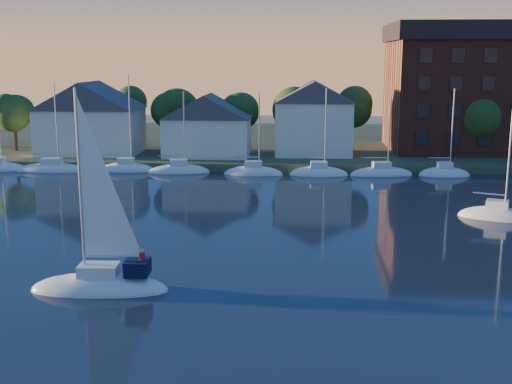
# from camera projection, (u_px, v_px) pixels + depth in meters

# --- Properties ---
(ground) EXTENTS (260.00, 260.00, 0.00)m
(ground) POSITION_uv_depth(u_px,v_px,m) (170.00, 360.00, 29.54)
(ground) COLOR black
(ground) RESTS_ON ground
(shoreline_land) EXTENTS (160.00, 50.00, 2.00)m
(shoreline_land) POSITION_uv_depth(u_px,v_px,m) (260.00, 145.00, 102.82)
(shoreline_land) COLOR #394226
(shoreline_land) RESTS_ON ground
(wooden_dock) EXTENTS (120.00, 3.00, 1.00)m
(wooden_dock) POSITION_uv_depth(u_px,v_px,m) (250.00, 169.00, 80.35)
(wooden_dock) COLOR brown
(wooden_dock) RESTS_ON ground
(clubhouse_west) EXTENTS (13.65, 9.45, 9.64)m
(clubhouse_west) POSITION_uv_depth(u_px,v_px,m) (91.00, 117.00, 86.34)
(clubhouse_west) COLOR white
(clubhouse_west) RESTS_ON shoreline_land
(clubhouse_centre) EXTENTS (11.55, 8.40, 8.08)m
(clubhouse_centre) POSITION_uv_depth(u_px,v_px,m) (207.00, 124.00, 84.55)
(clubhouse_centre) COLOR white
(clubhouse_centre) RESTS_ON shoreline_land
(clubhouse_east) EXTENTS (10.50, 8.40, 9.80)m
(clubhouse_east) POSITION_uv_depth(u_px,v_px,m) (314.00, 117.00, 85.47)
(clubhouse_east) COLOR white
(clubhouse_east) RESTS_ON shoreline_land
(condo_block) EXTENTS (31.00, 17.00, 17.40)m
(condo_block) POSITION_uv_depth(u_px,v_px,m) (501.00, 87.00, 88.93)
(condo_block) COLOR brown
(condo_block) RESTS_ON shoreline_land
(tree_line) EXTENTS (93.40, 5.40, 8.90)m
(tree_line) POSITION_uv_depth(u_px,v_px,m) (270.00, 106.00, 89.51)
(tree_line) COLOR #362418
(tree_line) RESTS_ON shoreline_land
(moored_fleet) EXTENTS (71.50, 2.40, 12.05)m
(moored_fleet) POSITION_uv_depth(u_px,v_px,m) (183.00, 172.00, 77.88)
(moored_fleet) COLOR silver
(moored_fleet) RESTS_ON ground
(hero_sailboat) EXTENTS (8.41, 3.00, 13.14)m
(hero_sailboat) POSITION_uv_depth(u_px,v_px,m) (102.00, 282.00, 38.30)
(hero_sailboat) COLOR silver
(hero_sailboat) RESTS_ON ground
(drifting_sailboat_right) EXTENTS (6.86, 4.44, 10.56)m
(drifting_sailboat_right) POSITION_uv_depth(u_px,v_px,m) (496.00, 218.00, 55.62)
(drifting_sailboat_right) COLOR silver
(drifting_sailboat_right) RESTS_ON ground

